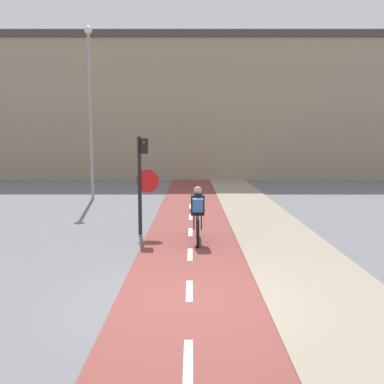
# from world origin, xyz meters

# --- Properties ---
(ground_plane) EXTENTS (120.00, 120.00, 0.00)m
(ground_plane) POSITION_xyz_m (0.00, 0.00, 0.00)
(ground_plane) COLOR slate
(bike_lane) EXTENTS (2.56, 60.00, 0.02)m
(bike_lane) POSITION_xyz_m (0.00, 0.00, 0.01)
(bike_lane) COLOR brown
(bike_lane) RESTS_ON ground_plane
(sidewalk_strip) EXTENTS (2.40, 60.00, 0.05)m
(sidewalk_strip) POSITION_xyz_m (2.48, 0.00, 0.03)
(sidewalk_strip) COLOR gray
(sidewalk_strip) RESTS_ON ground_plane
(building_row_background) EXTENTS (60.00, 5.20, 10.05)m
(building_row_background) POSITION_xyz_m (0.00, 24.82, 5.03)
(building_row_background) COLOR gray
(building_row_background) RESTS_ON ground_plane
(traffic_light_pole) EXTENTS (0.67, 0.25, 2.86)m
(traffic_light_pole) POSITION_xyz_m (-1.40, 5.36, 1.78)
(traffic_light_pole) COLOR black
(traffic_light_pole) RESTS_ON ground_plane
(street_lamp_far) EXTENTS (0.36, 0.36, 7.86)m
(street_lamp_far) POSITION_xyz_m (-4.62, 12.88, 4.72)
(street_lamp_far) COLOR gray
(street_lamp_far) RESTS_ON ground_plane
(cyclist_near) EXTENTS (0.46, 1.73, 1.54)m
(cyclist_near) POSITION_xyz_m (0.20, 4.23, 0.72)
(cyclist_near) COLOR black
(cyclist_near) RESTS_ON ground_plane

